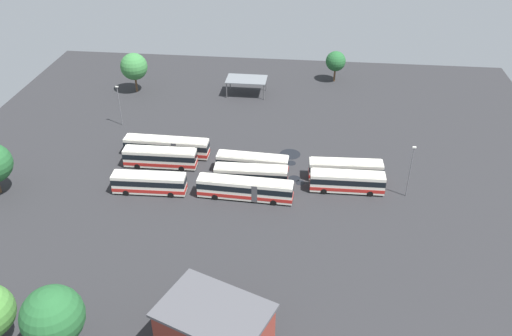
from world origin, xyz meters
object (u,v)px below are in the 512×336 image
bus_row2_slot1 (160,157)px  depot_building (215,328)px  bus_row1_slot1 (252,164)px  tree_northeast (134,67)px  bus_row0_slot2 (347,182)px  maintenance_shelter (247,80)px  bus_row2_slot0 (167,147)px  bus_row1_slot2 (251,175)px  bus_row2_slot3 (149,183)px  bus_row0_slot1 (346,170)px  lamp_post_far_corner (410,170)px  bus_row1_slot3 (245,189)px  tree_north_edge (336,61)px  lamp_post_by_building (119,104)px  tree_south_edge (53,317)px

bus_row2_slot1 → depot_building: 40.26m
bus_row1_slot1 → tree_northeast: tree_northeast is taller
bus_row0_slot2 → maintenance_shelter: bearing=-59.7°
bus_row1_slot1 → bus_row2_slot0: 16.39m
bus_row0_slot2 → maintenance_shelter: maintenance_shelter is taller
bus_row1_slot2 → bus_row2_slot3: bearing=14.0°
bus_row0_slot1 → lamp_post_far_corner: (-9.60, 3.91, 3.13)m
bus_row1_slot3 → bus_row1_slot2: bearing=-95.7°
maintenance_shelter → tree_north_edge: 21.76m
bus_row1_slot3 → lamp_post_by_building: (27.58, -22.14, 2.74)m
bus_row1_slot1 → maintenance_shelter: size_ratio=1.39×
bus_row1_slot2 → bus_row2_slot1: bearing=-13.5°
tree_north_edge → tree_south_edge: bearing=68.9°
bus_row1_slot1 → bus_row2_slot1: bearing=-1.0°
bus_row0_slot1 → lamp_post_by_building: 46.01m
tree_north_edge → lamp_post_far_corner: bearing=103.3°
bus_row1_slot3 → tree_northeast: tree_northeast is taller
tree_south_edge → bus_row1_slot1: bearing=-113.0°
bus_row1_slot3 → tree_south_edge: tree_south_edge is taller
bus_row1_slot2 → tree_northeast: (29.88, -34.29, 4.07)m
bus_row1_slot3 → tree_south_edge: (16.54, 31.93, 4.22)m
bus_row2_slot0 → lamp_post_by_building: 16.14m
lamp_post_far_corner → tree_north_edge: (10.76, -45.55, -0.11)m
bus_row0_slot2 → depot_building: (15.80, 32.81, 1.18)m
bus_row0_slot2 → bus_row1_slot1: (15.82, -3.76, 0.00)m
bus_row1_slot2 → tree_north_edge: tree_north_edge is taller
lamp_post_by_building → tree_northeast: size_ratio=0.94×
bus_row2_slot1 → lamp_post_far_corner: lamp_post_far_corner is taller
bus_row0_slot2 → maintenance_shelter: 41.29m
bus_row2_slot0 → bus_row1_slot1: bearing=165.6°
depot_building → lamp_post_far_corner: lamp_post_far_corner is taller
bus_row0_slot2 → lamp_post_by_building: size_ratio=1.44×
bus_row0_slot2 → lamp_post_far_corner: (-9.46, 0.32, 3.13)m
depot_building → lamp_post_far_corner: (-25.25, -32.49, 1.95)m
depot_building → bus_row1_slot2: bearing=-90.2°
maintenance_shelter → lamp_post_by_building: bearing=37.1°
tree_northeast → tree_south_edge: 71.32m
maintenance_shelter → lamp_post_far_corner: 47.01m
bus_row1_slot2 → bus_row1_slot3: (0.39, 3.92, 0.00)m
bus_row1_slot2 → lamp_post_by_building: size_ratio=1.45×
maintenance_shelter → lamp_post_far_corner: size_ratio=0.97×
bus_row0_slot1 → bus_row1_slot3: same height
lamp_post_by_building → bus_row2_slot1: bearing=129.2°
bus_row2_slot1 → depot_building: depot_building is taller
bus_row0_slot1 → tree_north_edge: tree_north_edge is taller
bus_row1_slot3 → maintenance_shelter: (4.73, -39.41, 1.62)m
bus_row1_slot2 → lamp_post_by_building: bearing=-33.1°
tree_south_edge → bus_row0_slot1: bearing=-129.6°
tree_south_edge → bus_row1_slot3: bearing=-117.4°
maintenance_shelter → bus_row1_slot3: bearing=96.9°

